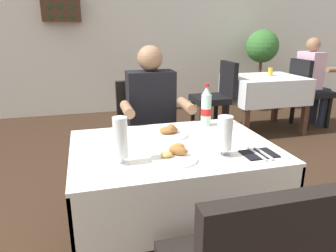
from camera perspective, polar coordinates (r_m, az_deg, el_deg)
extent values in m
cube|color=white|center=(5.33, -12.02, 17.70)|extent=(11.00, 0.12, 2.84)
cube|color=white|center=(1.73, 0.86, -3.81)|extent=(1.11, 0.81, 0.02)
cube|color=white|center=(1.47, 5.26, -15.51)|extent=(1.11, 0.02, 0.32)
cube|color=white|center=(2.15, -2.08, -4.28)|extent=(1.11, 0.02, 0.32)
cube|color=white|center=(1.75, -16.98, -10.55)|extent=(0.02, 0.81, 0.32)
cube|color=white|center=(2.01, 16.13, -6.69)|extent=(0.02, 0.81, 0.32)
cube|color=#472D1E|center=(1.83, 19.85, -17.08)|extent=(0.07, 0.07, 0.74)
cube|color=#472D1E|center=(2.15, -14.89, -11.08)|extent=(0.07, 0.07, 0.74)
cube|color=#472D1E|center=(2.35, 10.26, -8.22)|extent=(0.07, 0.07, 0.74)
cube|color=black|center=(2.47, -3.69, -3.56)|extent=(0.44, 0.44, 0.08)
cube|color=black|center=(2.62, -4.90, 3.67)|extent=(0.42, 0.06, 0.44)
cube|color=black|center=(2.40, -6.78, -11.26)|extent=(0.04, 0.04, 0.45)
cube|color=black|center=(2.46, 1.19, -10.34)|extent=(0.04, 0.04, 0.45)
cube|color=black|center=(2.70, -7.88, -7.86)|extent=(0.04, 0.04, 0.45)
cube|color=black|center=(2.76, -0.80, -7.14)|extent=(0.04, 0.04, 0.45)
cylinder|color=#282D42|center=(2.39, -3.63, -11.30)|extent=(0.10, 0.10, 0.45)
cylinder|color=#282D42|center=(2.42, 0.15, -10.84)|extent=(0.10, 0.10, 0.45)
cube|color=#282D42|center=(2.43, -2.68, -3.37)|extent=(0.34, 0.36, 0.12)
cube|color=black|center=(2.41, -3.20, 4.18)|extent=(0.36, 0.20, 0.50)
sphere|color=#997051|center=(2.36, -3.34, 12.37)|extent=(0.19, 0.19, 0.19)
cylinder|color=#997051|center=(2.15, -7.54, 3.09)|extent=(0.07, 0.26, 0.07)
cylinder|color=#997051|center=(2.24, 3.41, 3.82)|extent=(0.07, 0.26, 0.07)
cylinder|color=white|center=(1.54, 1.15, -6.01)|extent=(0.23, 0.23, 0.01)
ellipsoid|color=#B77A38|center=(1.58, 1.69, -4.07)|extent=(0.10, 0.07, 0.05)
ellipsoid|color=#99602D|center=(1.56, 1.88, -4.55)|extent=(0.11, 0.09, 0.05)
ellipsoid|color=gold|center=(1.53, -0.27, -5.29)|extent=(0.07, 0.05, 0.03)
cylinder|color=white|center=(1.88, -0.16, -1.55)|extent=(0.25, 0.25, 0.01)
ellipsoid|color=#99602D|center=(1.87, -0.16, -0.79)|extent=(0.10, 0.08, 0.04)
ellipsoid|color=#99602D|center=(1.89, 0.83, -0.71)|extent=(0.09, 0.09, 0.03)
ellipsoid|color=#99602D|center=(1.87, 0.58, -0.51)|extent=(0.07, 0.07, 0.06)
cylinder|color=white|center=(1.61, 10.20, -5.28)|extent=(0.07, 0.07, 0.01)
cylinder|color=white|center=(1.60, 10.24, -4.69)|extent=(0.02, 0.02, 0.03)
cylinder|color=white|center=(1.57, 10.44, -1.26)|extent=(0.08, 0.08, 0.17)
cylinder|color=black|center=(1.58, 10.37, -2.36)|extent=(0.07, 0.07, 0.11)
cylinder|color=white|center=(1.51, -8.53, -6.80)|extent=(0.07, 0.07, 0.01)
cylinder|color=white|center=(1.50, -8.56, -6.18)|extent=(0.02, 0.02, 0.03)
cylinder|color=white|center=(1.46, -8.76, -2.11)|extent=(0.07, 0.07, 0.20)
cylinder|color=gold|center=(1.47, -8.70, -3.32)|extent=(0.06, 0.06, 0.13)
cylinder|color=silver|center=(2.06, 7.01, 2.90)|extent=(0.07, 0.07, 0.21)
cylinder|color=red|center=(2.06, 7.00, 2.61)|extent=(0.07, 0.07, 0.05)
cone|color=silver|center=(2.03, 7.15, 6.51)|extent=(0.06, 0.06, 0.06)
cylinder|color=red|center=(2.02, 7.19, 7.53)|extent=(0.03, 0.03, 0.02)
cube|color=black|center=(1.66, 16.44, -4.95)|extent=(0.17, 0.13, 0.01)
cube|color=silver|center=(1.65, 15.93, -4.81)|extent=(0.02, 0.19, 0.01)
cube|color=silver|center=(1.67, 16.98, -4.65)|extent=(0.02, 0.19, 0.01)
cube|color=white|center=(4.42, 17.50, 8.56)|extent=(0.99, 0.79, 0.02)
cube|color=white|center=(4.13, 20.13, 5.31)|extent=(0.99, 0.02, 0.32)
cube|color=white|center=(4.77, 14.84, 7.33)|extent=(0.99, 0.02, 0.32)
cube|color=white|center=(4.21, 11.64, 6.24)|extent=(0.02, 0.79, 0.32)
cube|color=white|center=(4.72, 22.33, 6.49)|extent=(0.02, 0.79, 0.32)
cube|color=#472D1E|center=(3.99, 14.27, 2.36)|extent=(0.07, 0.07, 0.74)
cube|color=#472D1E|center=(4.47, 24.05, 2.99)|extent=(0.07, 0.07, 0.74)
cube|color=#472D1E|center=(4.57, 10.20, 4.53)|extent=(0.07, 0.07, 0.74)
cube|color=#472D1E|center=(4.99, 19.29, 4.93)|extent=(0.07, 0.07, 0.74)
cube|color=black|center=(4.10, 7.70, 4.91)|extent=(0.44, 0.44, 0.08)
cube|color=black|center=(4.15, 11.07, 8.56)|extent=(0.06, 0.42, 0.44)
cube|color=black|center=(4.25, 4.56, 1.81)|extent=(0.04, 0.04, 0.45)
cube|color=black|center=(3.95, 6.20, 0.51)|extent=(0.04, 0.04, 0.45)
cube|color=black|center=(4.38, 8.76, 2.11)|extent=(0.04, 0.04, 0.45)
cube|color=black|center=(4.08, 10.66, 0.87)|extent=(0.04, 0.04, 0.45)
cube|color=black|center=(4.92, 25.09, 5.54)|extent=(0.44, 0.44, 0.08)
cube|color=black|center=(4.73, 23.15, 8.56)|extent=(0.06, 0.42, 0.44)
cube|color=black|center=(4.97, 27.44, 2.15)|extent=(0.04, 0.04, 0.45)
cube|color=black|center=(5.21, 24.99, 3.14)|extent=(0.04, 0.04, 0.45)
cube|color=black|center=(4.75, 24.39, 1.93)|extent=(0.04, 0.04, 0.45)
cube|color=black|center=(5.00, 21.98, 2.97)|extent=(0.04, 0.04, 0.45)
cylinder|color=#282D42|center=(5.01, 26.53, 2.41)|extent=(0.10, 0.10, 0.45)
cylinder|color=#282D42|center=(5.13, 25.37, 2.88)|extent=(0.10, 0.10, 0.45)
cube|color=#282D42|center=(4.91, 24.94, 5.76)|extent=(0.36, 0.34, 0.12)
cube|color=silver|center=(4.81, 24.68, 9.35)|extent=(0.20, 0.36, 0.50)
sphere|color=#997051|center=(4.78, 25.21, 13.43)|extent=(0.19, 0.19, 0.19)
cylinder|color=#997051|center=(4.80, 28.48, 9.13)|extent=(0.26, 0.07, 0.07)
cylinder|color=#997051|center=(5.12, 25.22, 9.97)|extent=(0.26, 0.07, 0.07)
cylinder|color=gold|center=(4.51, 18.36, 9.49)|extent=(0.06, 0.06, 0.11)
cylinder|color=brown|center=(5.73, 16.17, 4.86)|extent=(0.35, 0.35, 0.37)
cylinder|color=brown|center=(5.65, 16.54, 9.16)|extent=(0.05, 0.05, 0.50)
sphere|color=#387533|center=(5.61, 16.97, 13.89)|extent=(0.55, 0.55, 0.55)
cube|color=#472D1E|center=(5.18, -19.11, 20.04)|extent=(0.56, 0.20, 0.42)
cylinder|color=#193D1E|center=(5.14, -20.73, 18.33)|extent=(0.06, 0.14, 0.06)
cylinder|color=#193D1E|center=(5.13, -18.98, 18.51)|extent=(0.06, 0.14, 0.06)
cylinder|color=#193D1E|center=(5.12, -17.22, 18.67)|extent=(0.06, 0.14, 0.06)
cylinder|color=#193D1E|center=(5.15, -20.90, 19.88)|extent=(0.06, 0.14, 0.06)
cylinder|color=#193D1E|center=(5.14, -19.14, 20.06)|extent=(0.06, 0.14, 0.06)
cylinder|color=#193D1E|center=(5.13, -17.37, 20.22)|extent=(0.06, 0.14, 0.06)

